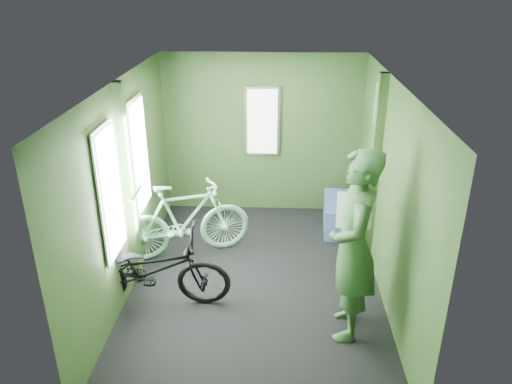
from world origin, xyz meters
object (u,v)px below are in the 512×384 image
bicycle_black (154,303)px  passenger (353,246)px  bicycle_mint (187,255)px  waste_box (360,223)px  bench_seat (343,211)px

bicycle_black → passenger: (2.02, -0.33, 0.95)m
bicycle_mint → passenger: bearing=-146.2°
bicycle_black → waste_box: (2.34, 1.18, 0.43)m
bicycle_mint → waste_box: size_ratio=1.91×
bicycle_black → bicycle_mint: bicycle_mint is taller
bicycle_black → waste_box: bearing=-63.4°
passenger → waste_box: 1.62m
bicycle_mint → passenger: 2.47m
passenger → bench_seat: passenger is taller
waste_box → passenger: bearing=-101.8°
passenger → bench_seat: (0.20, 2.16, -0.69)m
passenger → bench_seat: size_ratio=2.15×
bicycle_black → passenger: bearing=-99.3°
bicycle_black → bench_seat: bench_seat is taller
passenger → bicycle_mint: bearing=-121.0°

